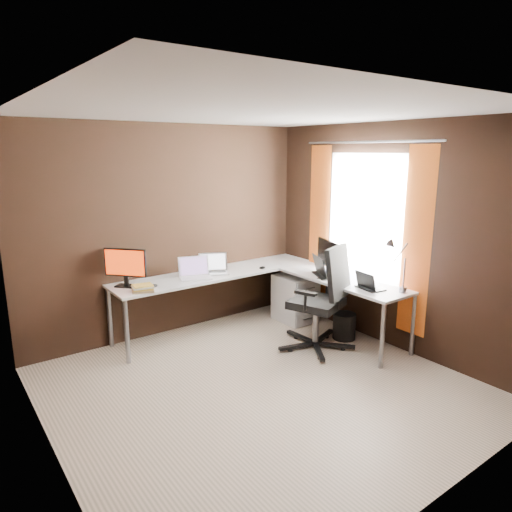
{
  "coord_description": "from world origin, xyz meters",
  "views": [
    {
      "loc": [
        -2.35,
        -3.13,
        2.19
      ],
      "look_at": [
        0.65,
        0.95,
        1.01
      ],
      "focal_mm": 32.0,
      "sensor_mm": 36.0,
      "label": 1
    }
  ],
  "objects_px": {
    "drawer_pedestal": "(295,298)",
    "laptop_white": "(195,273)",
    "desk_lamp": "(396,259)",
    "monitor_right": "(328,255)",
    "office_chair": "(320,319)",
    "laptop_black_big": "(324,272)",
    "laptop_black_small": "(368,285)",
    "book_stack": "(143,288)",
    "wastebasket": "(344,326)",
    "monitor_left": "(125,265)",
    "laptop_silver": "(214,269)"
  },
  "relations": [
    {
      "from": "laptop_white",
      "to": "book_stack",
      "type": "height_order",
      "value": "laptop_white"
    },
    {
      "from": "monitor_left",
      "to": "monitor_right",
      "type": "relative_size",
      "value": 0.85
    },
    {
      "from": "drawer_pedestal",
      "to": "laptop_white",
      "type": "distance_m",
      "value": 1.42
    },
    {
      "from": "monitor_right",
      "to": "book_stack",
      "type": "relative_size",
      "value": 1.82
    },
    {
      "from": "laptop_black_big",
      "to": "laptop_silver",
      "type": "bearing_deg",
      "value": 71.7
    },
    {
      "from": "monitor_right",
      "to": "laptop_black_big",
      "type": "height_order",
      "value": "monitor_right"
    },
    {
      "from": "laptop_black_big",
      "to": "book_stack",
      "type": "height_order",
      "value": "laptop_black_big"
    },
    {
      "from": "laptop_silver",
      "to": "laptop_black_big",
      "type": "relative_size",
      "value": 0.94
    },
    {
      "from": "book_stack",
      "to": "desk_lamp",
      "type": "relative_size",
      "value": 0.48
    },
    {
      "from": "laptop_black_big",
      "to": "book_stack",
      "type": "relative_size",
      "value": 1.64
    },
    {
      "from": "laptop_white",
      "to": "wastebasket",
      "type": "xyz_separation_m",
      "value": [
        1.37,
        -1.12,
        -0.63
      ]
    },
    {
      "from": "laptop_black_small",
      "to": "wastebasket",
      "type": "xyz_separation_m",
      "value": [
        0.09,
        0.4,
        -0.62
      ]
    },
    {
      "from": "monitor_left",
      "to": "office_chair",
      "type": "relative_size",
      "value": 0.35
    },
    {
      "from": "book_stack",
      "to": "wastebasket",
      "type": "bearing_deg",
      "value": -24.87
    },
    {
      "from": "wastebasket",
      "to": "laptop_black_small",
      "type": "bearing_deg",
      "value": -102.4
    },
    {
      "from": "drawer_pedestal",
      "to": "wastebasket",
      "type": "bearing_deg",
      "value": -85.05
    },
    {
      "from": "laptop_black_big",
      "to": "desk_lamp",
      "type": "distance_m",
      "value": 0.95
    },
    {
      "from": "monitor_left",
      "to": "monitor_right",
      "type": "distance_m",
      "value": 2.34
    },
    {
      "from": "book_stack",
      "to": "monitor_left",
      "type": "bearing_deg",
      "value": 103.48
    },
    {
      "from": "drawer_pedestal",
      "to": "wastebasket",
      "type": "relative_size",
      "value": 1.93
    },
    {
      "from": "drawer_pedestal",
      "to": "laptop_silver",
      "type": "bearing_deg",
      "value": 160.32
    },
    {
      "from": "monitor_right",
      "to": "laptop_black_big",
      "type": "bearing_deg",
      "value": 119.84
    },
    {
      "from": "book_stack",
      "to": "desk_lamp",
      "type": "height_order",
      "value": "desk_lamp"
    },
    {
      "from": "laptop_black_small",
      "to": "book_stack",
      "type": "distance_m",
      "value": 2.41
    },
    {
      "from": "office_chair",
      "to": "wastebasket",
      "type": "distance_m",
      "value": 0.47
    },
    {
      "from": "drawer_pedestal",
      "to": "laptop_white",
      "type": "height_order",
      "value": "laptop_white"
    },
    {
      "from": "desk_lamp",
      "to": "office_chair",
      "type": "xyz_separation_m",
      "value": [
        -0.47,
        0.61,
        -0.74
      ]
    },
    {
      "from": "book_stack",
      "to": "laptop_black_big",
      "type": "bearing_deg",
      "value": -19.61
    },
    {
      "from": "drawer_pedestal",
      "to": "laptop_black_small",
      "type": "distance_m",
      "value": 1.29
    },
    {
      "from": "laptop_black_small",
      "to": "monitor_right",
      "type": "bearing_deg",
      "value": 2.89
    },
    {
      "from": "book_stack",
      "to": "laptop_silver",
      "type": "bearing_deg",
      "value": 11.66
    },
    {
      "from": "drawer_pedestal",
      "to": "laptop_silver",
      "type": "xyz_separation_m",
      "value": [
        -1.01,
        0.36,
        0.48
      ]
    },
    {
      "from": "desk_lamp",
      "to": "monitor_right",
      "type": "bearing_deg",
      "value": 118.51
    },
    {
      "from": "laptop_black_small",
      "to": "book_stack",
      "type": "xyz_separation_m",
      "value": [
        -1.99,
        1.36,
        -0.01
      ]
    },
    {
      "from": "laptop_white",
      "to": "book_stack",
      "type": "bearing_deg",
      "value": -149.33
    },
    {
      "from": "monitor_right",
      "to": "office_chair",
      "type": "height_order",
      "value": "office_chair"
    },
    {
      "from": "laptop_white",
      "to": "wastebasket",
      "type": "bearing_deg",
      "value": -20.76
    },
    {
      "from": "laptop_black_small",
      "to": "office_chair",
      "type": "distance_m",
      "value": 0.66
    },
    {
      "from": "office_chair",
      "to": "monitor_right",
      "type": "bearing_deg",
      "value": 15.21
    },
    {
      "from": "laptop_silver",
      "to": "book_stack",
      "type": "xyz_separation_m",
      "value": [
        -1.0,
        -0.21,
        -0.02
      ]
    },
    {
      "from": "monitor_left",
      "to": "wastebasket",
      "type": "distance_m",
      "value": 2.62
    },
    {
      "from": "office_chair",
      "to": "laptop_black_big",
      "type": "bearing_deg",
      "value": 19.45
    },
    {
      "from": "desk_lamp",
      "to": "book_stack",
      "type": "bearing_deg",
      "value": 167.19
    },
    {
      "from": "laptop_silver",
      "to": "wastebasket",
      "type": "distance_m",
      "value": 1.71
    },
    {
      "from": "drawer_pedestal",
      "to": "monitor_left",
      "type": "distance_m",
      "value": 2.23
    },
    {
      "from": "drawer_pedestal",
      "to": "book_stack",
      "type": "xyz_separation_m",
      "value": [
        -2.01,
        0.16,
        0.46
      ]
    },
    {
      "from": "drawer_pedestal",
      "to": "wastebasket",
      "type": "xyz_separation_m",
      "value": [
        0.07,
        -0.81,
        -0.14
      ]
    },
    {
      "from": "book_stack",
      "to": "office_chair",
      "type": "relative_size",
      "value": 0.23
    },
    {
      "from": "laptop_black_small",
      "to": "office_chair",
      "type": "xyz_separation_m",
      "value": [
        -0.34,
        0.38,
        -0.42
      ]
    },
    {
      "from": "laptop_black_small",
      "to": "book_stack",
      "type": "relative_size",
      "value": 1.15
    }
  ]
}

